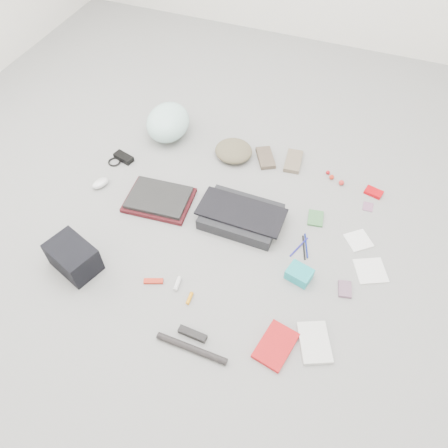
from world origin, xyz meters
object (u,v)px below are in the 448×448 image
(laptop, at_px, (159,197))
(camera_bag, at_px, (73,257))
(book_red, at_px, (276,346))
(accordion_wallet, at_px, (299,274))
(bike_helmet, at_px, (168,122))
(messenger_bag, at_px, (241,217))

(laptop, xyz_separation_m, camera_bag, (-0.18, -0.51, 0.04))
(book_red, bearing_deg, laptop, 157.56)
(accordion_wallet, bearing_deg, camera_bag, -148.53)
(book_red, bearing_deg, camera_bag, -170.89)
(laptop, distance_m, bike_helmet, 0.55)
(laptop, relative_size, book_red, 1.61)
(bike_helmet, xyz_separation_m, book_red, (1.00, -1.07, -0.08))
(messenger_bag, height_order, camera_bag, camera_bag)
(messenger_bag, relative_size, bike_helmet, 1.22)
(laptop, bearing_deg, camera_bag, -114.91)
(accordion_wallet, bearing_deg, bike_helmet, 158.67)
(messenger_bag, height_order, laptop, messenger_bag)
(book_red, bearing_deg, messenger_bag, 133.55)
(book_red, xyz_separation_m, accordion_wallet, (0.00, 0.36, 0.02))
(bike_helmet, distance_m, accordion_wallet, 1.23)
(laptop, bearing_deg, accordion_wallet, -18.36)
(laptop, bearing_deg, book_red, -39.42)
(messenger_bag, relative_size, laptop, 1.23)
(messenger_bag, bearing_deg, bike_helmet, 143.49)
(laptop, relative_size, accordion_wallet, 2.81)
(messenger_bag, distance_m, camera_bag, 0.83)
(messenger_bag, height_order, bike_helmet, bike_helmet)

